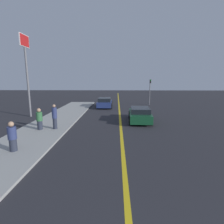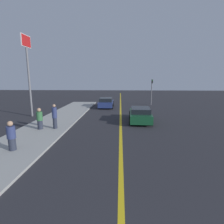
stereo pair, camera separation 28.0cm
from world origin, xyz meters
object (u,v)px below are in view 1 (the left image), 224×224
at_px(car_ahead_center, 105,103).
at_px(pedestrian_far_standing, 55,117).
at_px(pedestrian_near_curb, 12,137).
at_px(pedestrian_mid_group, 39,119).
at_px(traffic_light, 150,89).
at_px(roadside_sign, 26,59).
at_px(car_near_right_lane, 140,115).

bearing_deg(car_ahead_center, pedestrian_far_standing, -105.19).
bearing_deg(pedestrian_near_curb, pedestrian_mid_group, 94.68).
distance_m(pedestrian_near_curb, pedestrian_far_standing, 4.16).
bearing_deg(car_ahead_center, traffic_light, 21.94).
xyz_separation_m(car_ahead_center, roadside_sign, (-7.15, -5.98, 4.97)).
bearing_deg(pedestrian_near_curb, roadside_sign, 111.36).
height_order(pedestrian_far_standing, traffic_light, traffic_light).
distance_m(car_near_right_lane, pedestrian_far_standing, 7.25).
distance_m(car_ahead_center, pedestrian_near_curb, 15.27).
distance_m(car_ahead_center, traffic_light, 7.13).
distance_m(pedestrian_near_curb, roadside_sign, 10.60).
xyz_separation_m(car_ahead_center, pedestrian_mid_group, (-4.01, -10.92, 0.24)).
xyz_separation_m(pedestrian_near_curb, roadside_sign, (-3.46, 8.83, 4.74)).
relative_size(car_ahead_center, traffic_light, 1.03).
bearing_deg(pedestrian_mid_group, pedestrian_near_curb, -85.32).
height_order(car_near_right_lane, pedestrian_near_curb, pedestrian_near_curb).
bearing_deg(car_near_right_lane, car_ahead_center, 118.07).
height_order(pedestrian_mid_group, pedestrian_far_standing, pedestrian_far_standing).
xyz_separation_m(pedestrian_near_curb, traffic_light, (10.14, 17.37, 1.42)).
distance_m(car_ahead_center, roadside_sign, 10.56).
height_order(traffic_light, roadside_sign, roadside_sign).
bearing_deg(pedestrian_near_curb, traffic_light, 59.74).
bearing_deg(roadside_sign, traffic_light, 32.14).
relative_size(pedestrian_near_curb, traffic_light, 0.42).
bearing_deg(roadside_sign, car_ahead_center, 39.90).
height_order(car_near_right_lane, car_ahead_center, car_ahead_center).
height_order(pedestrian_mid_group, roadside_sign, roadside_sign).
xyz_separation_m(pedestrian_near_curb, pedestrian_mid_group, (-0.32, 3.89, 0.01)).
bearing_deg(pedestrian_far_standing, pedestrian_mid_group, -168.94).
relative_size(car_near_right_lane, pedestrian_near_curb, 2.61).
bearing_deg(roadside_sign, pedestrian_near_curb, -68.64).
bearing_deg(pedestrian_mid_group, traffic_light, 52.21).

